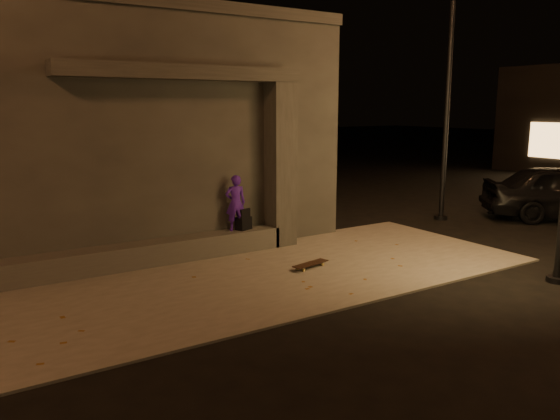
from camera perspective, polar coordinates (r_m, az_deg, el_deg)
ground at (r=8.64m, az=3.92°, el=-10.50°), size 120.00×120.00×0.00m
sidewalk at (r=10.21m, az=-2.78°, el=-6.96°), size 11.00×4.40×0.04m
building at (r=13.51m, az=-16.25°, el=8.15°), size 9.00×5.10×5.22m
ledge at (r=11.11m, az=-14.09°, el=-4.49°), size 6.00×0.55×0.45m
column at (r=12.17m, az=0.03°, el=4.70°), size 0.55×0.55×3.60m
canopy at (r=11.14m, az=-10.00°, el=13.97°), size 5.00×0.70×0.28m
skateboarder at (r=11.71m, az=-4.67°, el=0.74°), size 0.50×0.39×1.21m
backpack at (r=11.88m, az=-3.84°, el=-1.27°), size 0.39×0.32×0.47m
skateboard at (r=10.67m, az=3.20°, el=-5.65°), size 0.85×0.38×0.09m
street_lamp_2 at (r=15.76m, az=17.36°, el=15.53°), size 0.36×0.36×8.11m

